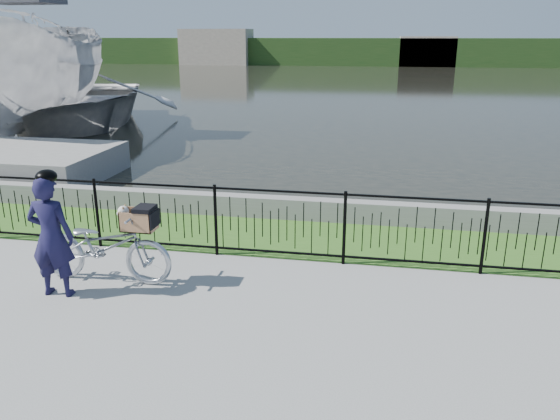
% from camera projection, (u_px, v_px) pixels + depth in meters
% --- Properties ---
extents(ground, '(120.00, 120.00, 0.00)m').
position_uv_depth(ground, '(256.00, 307.00, 7.00)').
color(ground, gray).
rests_on(ground, ground).
extents(grass_strip, '(60.00, 2.00, 0.01)m').
position_uv_depth(grass_strip, '(289.00, 237.00, 9.43)').
color(grass_strip, '#37651F').
rests_on(grass_strip, ground).
extents(water, '(120.00, 120.00, 0.00)m').
position_uv_depth(water, '(362.00, 85.00, 37.89)').
color(water, black).
rests_on(water, ground).
extents(quay_wall, '(60.00, 0.30, 0.40)m').
position_uv_depth(quay_wall, '(298.00, 209.00, 10.31)').
color(quay_wall, gray).
rests_on(quay_wall, ground).
extents(fence, '(14.00, 0.06, 1.15)m').
position_uv_depth(fence, '(279.00, 224.00, 8.32)').
color(fence, black).
rests_on(fence, ground).
extents(far_treeline, '(120.00, 6.00, 3.00)m').
position_uv_depth(far_treeline, '(372.00, 52.00, 62.70)').
color(far_treeline, '#26441A').
rests_on(far_treeline, ground).
extents(far_building_left, '(8.00, 4.00, 4.00)m').
position_uv_depth(far_building_left, '(217.00, 47.00, 63.80)').
color(far_building_left, '#A09381').
rests_on(far_building_left, ground).
extents(far_building_right, '(6.00, 3.00, 3.20)m').
position_uv_depth(far_building_right, '(427.00, 51.00, 60.23)').
color(far_building_right, '#A09381').
rests_on(far_building_right, ground).
extents(bicycle_rig, '(1.97, 0.69, 1.16)m').
position_uv_depth(bicycle_rig, '(105.00, 246.00, 7.60)').
color(bicycle_rig, '#B0B4BC').
rests_on(bicycle_rig, ground).
extents(cyclist, '(0.62, 0.43, 1.71)m').
position_uv_depth(cyclist, '(51.00, 235.00, 7.09)').
color(cyclist, '#151335').
rests_on(cyclist, ground).
extents(boat_near, '(6.60, 11.23, 5.88)m').
position_uv_depth(boat_near, '(32.00, 73.00, 18.06)').
color(boat_near, '#BDBCBC').
rests_on(boat_near, water).
extents(boat_far, '(8.52, 10.63, 1.96)m').
position_uv_depth(boat_far, '(73.00, 101.00, 20.43)').
color(boat_far, '#BDBCBC').
rests_on(boat_far, water).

